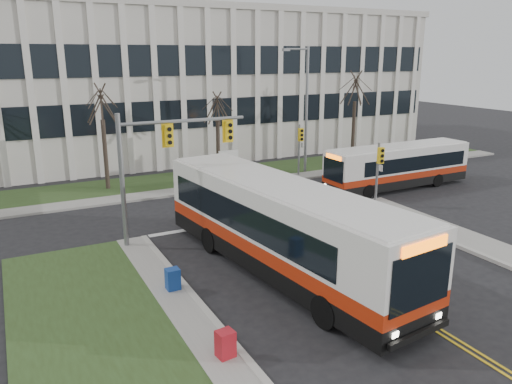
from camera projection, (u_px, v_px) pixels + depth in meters
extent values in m
plane|color=black|center=(350.00, 276.00, 20.15)|extent=(120.00, 120.00, 0.00)
cube|color=#9E9B93|center=(274.00, 180.00, 35.36)|extent=(44.00, 1.60, 0.14)
cube|color=#2E411C|center=(256.00, 172.00, 37.76)|extent=(44.00, 5.00, 0.12)
cube|color=beige|center=(197.00, 84.00, 46.46)|extent=(40.00, 16.00, 12.00)
cylinder|color=slate|center=(122.00, 183.00, 22.27)|extent=(0.22, 0.22, 6.20)
cylinder|color=slate|center=(184.00, 121.00, 22.90)|extent=(6.00, 0.16, 0.16)
cube|color=yellow|center=(169.00, 135.00, 22.58)|extent=(0.34, 0.24, 0.92)
cube|color=yellow|center=(229.00, 131.00, 23.90)|extent=(0.34, 0.24, 0.92)
cylinder|color=slate|center=(377.00, 175.00, 28.81)|extent=(0.14, 0.14, 3.80)
cube|color=yellow|center=(381.00, 155.00, 28.32)|extent=(0.34, 0.24, 0.92)
cylinder|color=slate|center=(299.00, 151.00, 36.10)|extent=(0.14, 0.14, 3.80)
cube|color=yellow|center=(301.00, 135.00, 35.61)|extent=(0.34, 0.24, 0.92)
cylinder|color=slate|center=(306.00, 112.00, 36.42)|extent=(0.20, 0.20, 9.20)
cylinder|color=slate|center=(297.00, 49.00, 34.85)|extent=(1.80, 0.14, 0.14)
cube|color=slate|center=(286.00, 50.00, 34.46)|extent=(0.50, 0.25, 0.18)
cylinder|color=slate|center=(221.00, 172.00, 35.85)|extent=(0.08, 0.08, 1.00)
cylinder|color=slate|center=(236.00, 170.00, 36.38)|extent=(0.08, 0.08, 1.00)
cube|color=white|center=(229.00, 161.00, 35.93)|extent=(1.50, 0.12, 1.60)
cylinder|color=#42352B|center=(106.00, 156.00, 32.31)|extent=(0.28, 0.28, 4.62)
cylinder|color=#42352B|center=(218.00, 149.00, 36.08)|extent=(0.28, 0.28, 4.09)
cylinder|color=#42352B|center=(353.00, 132.00, 41.08)|extent=(0.28, 0.28, 4.95)
cube|color=navy|center=(173.00, 281.00, 18.65)|extent=(0.50, 0.45, 0.95)
cube|color=maroon|center=(225.00, 346.00, 14.48)|extent=(0.55, 0.51, 0.95)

